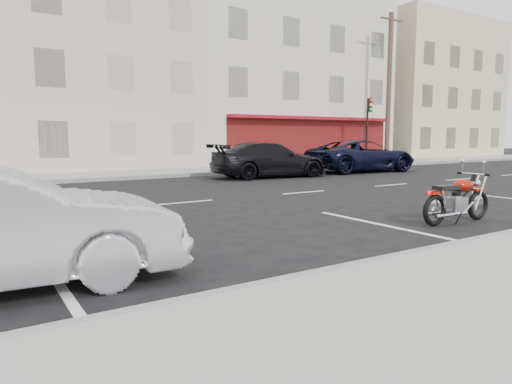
% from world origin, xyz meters
% --- Properties ---
extents(ground, '(120.00, 120.00, 0.00)m').
position_xyz_m(ground, '(0.00, 0.00, 0.00)').
color(ground, black).
rests_on(ground, ground).
extents(sidewalk_near, '(80.00, 3.40, 0.15)m').
position_xyz_m(sidewalk_near, '(-5.00, -8.70, 0.07)').
color(sidewalk_near, gray).
rests_on(sidewalk_near, ground).
extents(sidewalk_far, '(80.00, 3.40, 0.15)m').
position_xyz_m(sidewalk_far, '(-5.00, 8.70, 0.07)').
color(sidewalk_far, gray).
rests_on(sidewalk_far, ground).
extents(curb_near, '(80.00, 0.12, 0.16)m').
position_xyz_m(curb_near, '(-5.00, -7.00, 0.08)').
color(curb_near, gray).
rests_on(curb_near, ground).
extents(curb_far, '(80.00, 0.12, 0.16)m').
position_xyz_m(curb_far, '(-5.00, 7.00, 0.08)').
color(curb_far, gray).
rests_on(curb_far, ground).
extents(bldg_cream, '(12.00, 12.00, 11.50)m').
position_xyz_m(bldg_cream, '(-2.00, 16.30, 5.75)').
color(bldg_cream, '#BBB09F').
rests_on(bldg_cream, ground).
extents(bldg_corner, '(14.00, 12.00, 12.50)m').
position_xyz_m(bldg_corner, '(11.00, 16.30, 6.25)').
color(bldg_corner, beige).
rests_on(bldg_corner, ground).
extents(bldg_far_east, '(12.00, 12.00, 11.00)m').
position_xyz_m(bldg_far_east, '(26.00, 16.30, 5.50)').
color(bldg_far_east, '#C9B795').
rests_on(bldg_far_east, ground).
extents(utility_pole, '(1.80, 0.30, 9.00)m').
position_xyz_m(utility_pole, '(15.50, 8.60, 4.74)').
color(utility_pole, '#422D1E').
rests_on(utility_pole, sidewalk_far).
extents(traffic_light, '(0.26, 0.30, 3.80)m').
position_xyz_m(traffic_light, '(13.50, 8.33, 2.56)').
color(traffic_light, black).
rests_on(traffic_light, sidewalk_far).
extents(fire_hydrant, '(0.20, 0.20, 0.72)m').
position_xyz_m(fire_hydrant, '(12.00, 8.50, 0.53)').
color(fire_hydrant, beige).
rests_on(fire_hydrant, sidewalk_far).
extents(motorcycle, '(1.97, 0.65, 0.99)m').
position_xyz_m(motorcycle, '(2.14, -5.63, 0.45)').
color(motorcycle, black).
rests_on(motorcycle, ground).
extents(suv_far, '(5.76, 3.03, 1.55)m').
position_xyz_m(suv_far, '(9.62, 5.02, 0.77)').
color(suv_far, black).
rests_on(suv_far, ground).
extents(car_far, '(5.28, 2.58, 1.48)m').
position_xyz_m(car_far, '(4.10, 4.93, 0.74)').
color(car_far, black).
rests_on(car_far, ground).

